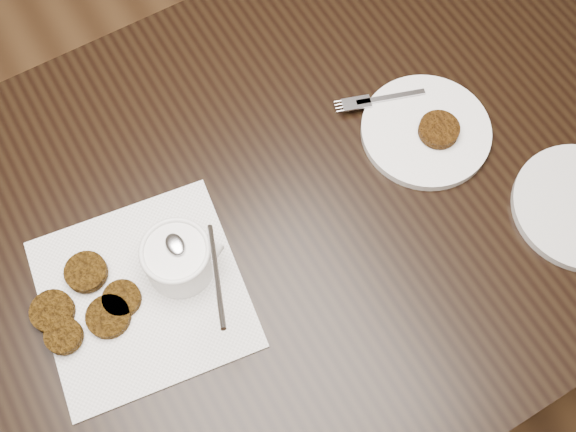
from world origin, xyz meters
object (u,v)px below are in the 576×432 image
object	(u,v)px
plate_with_patty	(427,129)
table	(282,291)
sauce_ramekin	(174,250)
napkin	(143,293)

from	to	relation	value
plate_with_patty	table	bearing A→B (deg)	179.63
table	sauce_ramekin	xyz separation A→B (m)	(-0.16, -0.01, 0.44)
table	plate_with_patty	distance (m)	0.46
table	napkin	distance (m)	0.44
napkin	table	bearing A→B (deg)	3.72
table	sauce_ramekin	world-z (taller)	sauce_ramekin
table	plate_with_patty	bearing A→B (deg)	-0.37
table	napkin	size ratio (longest dim) A/B	4.82
table	plate_with_patty	size ratio (longest dim) A/B	6.58
table	sauce_ramekin	size ratio (longest dim) A/B	9.86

